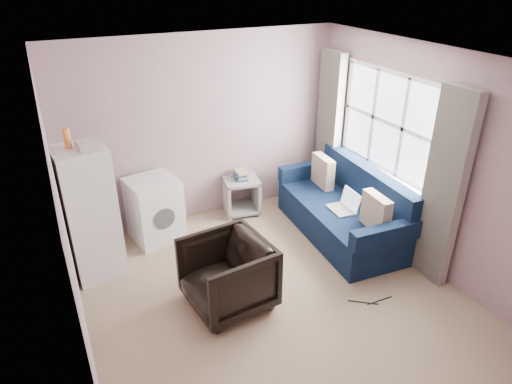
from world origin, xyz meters
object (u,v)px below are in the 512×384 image
washing_machine (154,208)px  armchair (227,272)px  side_table (241,193)px  fridge (90,213)px  sofa (346,211)px

washing_machine → armchair: bearing=-88.5°
washing_machine → side_table: 1.29m
fridge → washing_machine: 0.97m
fridge → sofa: (3.07, -0.55, -0.45)m
washing_machine → sofa: size_ratio=0.40×
fridge → side_table: fridge is taller
armchair → washing_machine: size_ratio=1.00×
side_table → sofa: (1.00, -1.13, 0.02)m
armchair → sofa: bearing=102.0°
fridge → side_table: (2.07, 0.58, -0.48)m
side_table → sofa: size_ratio=0.31×
washing_machine → side_table: (1.28, 0.15, -0.13)m
armchair → sofa: sofa is taller
armchair → sofa: 2.04m
armchair → side_table: bearing=145.8°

